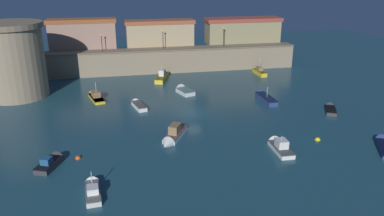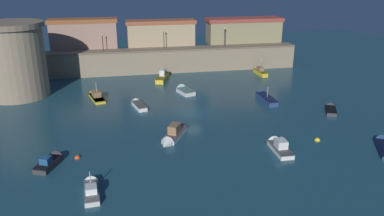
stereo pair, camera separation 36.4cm
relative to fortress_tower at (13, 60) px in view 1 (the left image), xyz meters
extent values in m
plane|color=#1E4756|center=(25.20, -12.91, -5.79)|extent=(131.20, 131.20, 0.00)
cube|color=gray|center=(25.20, 10.52, -3.63)|extent=(50.11, 3.13, 4.32)
cube|color=#73644F|center=(25.20, 10.52, -1.35)|extent=(50.11, 3.43, 0.24)
cube|color=#A07B69|center=(9.47, 13.89, 1.06)|extent=(12.25, 3.60, 5.07)
cube|color=#97502B|center=(9.47, 13.89, 3.94)|extent=(12.74, 3.74, 0.70)
cube|color=tan|center=(24.15, 13.96, 0.76)|extent=(13.02, 3.73, 4.47)
cube|color=#9D5133|center=(24.15, 13.96, 3.34)|extent=(13.54, 3.88, 0.70)
cube|color=#8E855C|center=(41.28, 14.40, 0.75)|extent=(14.97, 4.62, 4.44)
cube|color=#9A3E33|center=(41.28, 14.40, 3.32)|extent=(15.57, 4.81, 0.70)
cylinder|color=gray|center=(0.00, 0.00, -0.46)|extent=(9.11, 9.11, 10.66)
cylinder|color=#776852|center=(0.00, 0.00, 5.27)|extent=(9.84, 9.84, 0.80)
cylinder|color=black|center=(12.98, 10.52, 0.16)|extent=(0.12, 0.12, 2.79)
sphere|color=#F9D172|center=(12.98, 10.52, 1.71)|extent=(0.32, 0.32, 0.32)
cylinder|color=black|center=(24.31, 10.52, 0.37)|extent=(0.12, 0.12, 3.20)
sphere|color=#F9D172|center=(24.31, 10.52, 2.12)|extent=(0.32, 0.32, 0.32)
cylinder|color=black|center=(36.17, 10.52, 0.47)|extent=(0.12, 0.12, 3.40)
sphere|color=#F9D172|center=(36.17, 10.52, 2.32)|extent=(0.32, 0.32, 0.32)
cube|color=white|center=(21.78, -20.03, -5.51)|extent=(3.68, 5.05, 0.56)
cone|color=white|center=(20.31, -22.75, -5.51)|extent=(1.93, 1.90, 1.45)
cube|color=slate|center=(21.78, -20.03, -5.27)|extent=(3.75, 5.15, 0.08)
cube|color=olive|center=(21.68, -20.20, -4.72)|extent=(1.81, 2.12, 1.02)
cube|color=#333338|center=(44.33, -16.20, -5.52)|extent=(2.61, 3.60, 0.54)
cone|color=#333338|center=(45.22, -14.29, -5.52)|extent=(1.52, 1.38, 1.24)
cube|color=black|center=(44.33, -16.20, -5.29)|extent=(2.66, 3.67, 0.08)
cube|color=white|center=(18.18, -9.26, -5.48)|extent=(2.10, 3.99, 0.62)
cone|color=white|center=(17.61, -6.95, -5.48)|extent=(1.39, 1.31, 1.17)
cube|color=slate|center=(18.18, -9.26, -5.22)|extent=(2.14, 4.07, 0.08)
cube|color=silver|center=(25.92, -3.95, -5.44)|extent=(2.75, 3.78, 0.70)
cone|color=silver|center=(25.27, -1.92, -5.44)|extent=(1.91, 1.43, 1.70)
cube|color=slate|center=(25.92, -3.95, -5.13)|extent=(2.80, 3.86, 0.08)
cube|color=silver|center=(12.62, -31.19, -5.52)|extent=(1.57, 3.93, 0.55)
cone|color=silver|center=(12.42, -28.79, -5.52)|extent=(1.28, 1.17, 1.19)
cube|color=#615B52|center=(12.62, -31.19, -5.28)|extent=(1.60, 4.01, 0.08)
cube|color=silver|center=(12.65, -31.56, -4.95)|extent=(1.08, 1.23, 0.57)
cylinder|color=#B2B2B7|center=(12.59, -30.85, -4.42)|extent=(0.08, 0.08, 1.64)
cube|color=gold|center=(23.19, 4.58, -5.37)|extent=(3.13, 5.56, 0.84)
cone|color=gold|center=(24.29, 7.74, -5.37)|extent=(1.76, 1.77, 1.38)
cube|color=olive|center=(23.19, 4.58, -5.00)|extent=(3.20, 5.67, 0.08)
cube|color=silver|center=(23.33, 4.97, -4.43)|extent=(1.43, 1.98, 1.05)
cube|color=#99B7C6|center=(23.62, 5.82, -4.38)|extent=(0.78, 0.32, 0.63)
cylinder|color=#B2B2B7|center=(23.15, 4.45, -3.97)|extent=(0.08, 0.08, 1.96)
cube|color=#333338|center=(8.05, -25.06, -5.50)|extent=(2.63, 3.71, 0.59)
cone|color=#333338|center=(8.84, -23.08, -5.50)|extent=(1.65, 1.40, 1.39)
cube|color=black|center=(8.05, -25.06, -5.24)|extent=(2.68, 3.79, 0.08)
cube|color=navy|center=(7.92, -25.38, -4.87)|extent=(1.21, 1.24, 0.67)
cube|color=#99B7C6|center=(8.10, -24.93, -4.83)|extent=(0.79, 0.36, 0.40)
cube|color=navy|center=(37.23, -10.08, -5.40)|extent=(1.63, 5.32, 0.79)
cone|color=navy|center=(37.10, -6.80, -5.40)|extent=(1.40, 1.45, 1.35)
cube|color=black|center=(37.23, -10.08, -5.04)|extent=(1.66, 5.43, 0.08)
cylinder|color=#B2B2B7|center=(37.24, -10.24, -4.23)|extent=(0.08, 0.08, 1.54)
cube|color=gold|center=(12.03, -4.29, -5.56)|extent=(2.73, 5.07, 0.47)
cone|color=gold|center=(11.23, -1.35, -5.56)|extent=(1.74, 1.69, 1.43)
cube|color=#796310|center=(12.03, -4.29, -5.36)|extent=(2.78, 5.17, 0.08)
cube|color=olive|center=(11.97, -4.05, -4.90)|extent=(1.56, 2.00, 0.84)
cube|color=#99B7C6|center=(11.74, -3.20, -4.86)|extent=(1.01, 0.33, 0.50)
cylinder|color=#B2B2B7|center=(12.09, -4.51, -4.12)|extent=(0.08, 0.08, 2.40)
cube|color=gold|center=(41.81, 4.86, -5.39)|extent=(1.40, 4.34, 0.80)
cone|color=gold|center=(41.65, 7.54, -5.39)|extent=(1.15, 1.26, 1.08)
cube|color=olive|center=(41.81, 4.86, -5.03)|extent=(1.43, 4.42, 0.08)
cube|color=olive|center=(41.80, 5.09, -4.67)|extent=(0.99, 1.61, 0.63)
cube|color=#99B7C6|center=(41.75, 5.87, -4.64)|extent=(0.81, 0.11, 0.38)
cylinder|color=#B2B2B7|center=(41.82, 4.79, -3.79)|extent=(0.08, 0.08, 2.40)
cube|color=white|center=(32.50, -26.31, -5.52)|extent=(1.57, 4.12, 0.55)
cone|color=white|center=(32.53, -23.73, -5.52)|extent=(1.46, 1.17, 1.45)
cube|color=#545B5A|center=(32.50, -26.31, -5.28)|extent=(1.61, 4.21, 0.08)
cube|color=silver|center=(32.50, -26.33, -4.80)|extent=(1.14, 1.43, 0.88)
cube|color=#99B7C6|center=(32.51, -25.62, -4.75)|extent=(1.01, 0.07, 0.53)
cylinder|color=#B2B2B7|center=(32.50, -26.23, -4.60)|extent=(0.08, 0.08, 1.28)
cone|color=navy|center=(45.25, -25.64, -5.56)|extent=(1.87, 1.83, 1.43)
sphere|color=yellow|center=(37.95, -24.35, -5.79)|extent=(0.67, 0.67, 0.67)
sphere|color=#EA4C19|center=(10.75, -23.61, -5.79)|extent=(0.62, 0.62, 0.62)
camera|label=1|loc=(15.47, -61.59, 13.17)|focal=35.88mm
camera|label=2|loc=(15.82, -61.66, 13.17)|focal=35.88mm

